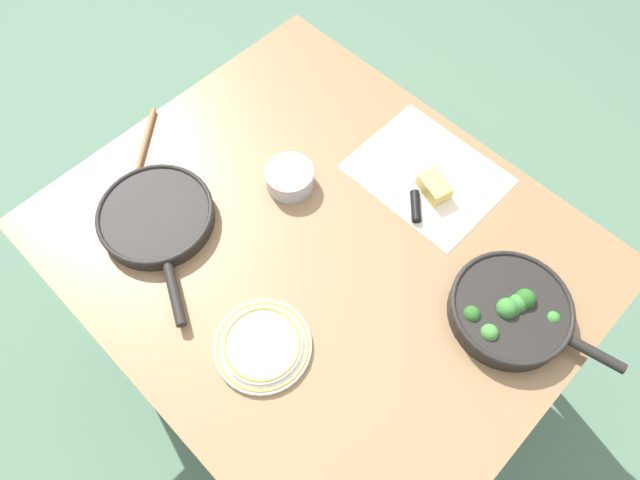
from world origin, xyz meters
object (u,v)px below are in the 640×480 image
(skillet_broccoli, at_px, (511,310))
(dinner_plate_stack, at_px, (262,345))
(skillet_eggs, at_px, (156,217))
(wooden_spoon, at_px, (136,174))
(grater_knife, at_px, (414,186))
(cheese_block, at_px, (434,187))
(prep_bowl_steel, at_px, (290,178))

(skillet_broccoli, relative_size, dinner_plate_stack, 1.80)
(skillet_eggs, height_order, wooden_spoon, skillet_eggs)
(grater_knife, relative_size, cheese_block, 2.42)
(skillet_eggs, height_order, grater_knife, skillet_eggs)
(wooden_spoon, xyz_separation_m, cheese_block, (0.57, 0.50, 0.01))
(cheese_block, height_order, prep_bowl_steel, prep_bowl_steel)
(skillet_broccoli, xyz_separation_m, prep_bowl_steel, (-0.61, -0.10, -0.00))
(dinner_plate_stack, height_order, prep_bowl_steel, prep_bowl_steel)
(dinner_plate_stack, bearing_deg, grater_knife, 93.49)
(skillet_broccoli, xyz_separation_m, wooden_spoon, (-0.90, -0.36, -0.02))
(grater_knife, bearing_deg, prep_bowl_steel, 88.72)
(skillet_eggs, xyz_separation_m, grater_knife, (0.38, 0.52, -0.01))
(grater_knife, xyz_separation_m, prep_bowl_steel, (-0.23, -0.21, 0.02))
(skillet_eggs, distance_m, grater_knife, 0.64)
(wooden_spoon, bearing_deg, dinner_plate_stack, 41.48)
(skillet_eggs, bearing_deg, cheese_block, 78.64)
(skillet_eggs, xyz_separation_m, dinner_plate_stack, (0.42, -0.04, -0.01))
(prep_bowl_steel, bearing_deg, skillet_eggs, -116.12)
(grater_knife, height_order, prep_bowl_steel, prep_bowl_steel)
(skillet_eggs, relative_size, grater_knife, 1.77)
(cheese_block, bearing_deg, grater_knife, -147.48)
(wooden_spoon, height_order, prep_bowl_steel, prep_bowl_steel)
(skillet_broccoli, distance_m, wooden_spoon, 0.97)
(dinner_plate_stack, relative_size, prep_bowl_steel, 1.75)
(grater_knife, relative_size, prep_bowl_steel, 1.89)
(cheese_block, bearing_deg, wooden_spoon, -139.03)
(skillet_broccoli, bearing_deg, dinner_plate_stack, -140.06)
(wooden_spoon, xyz_separation_m, grater_knife, (0.53, 0.47, 0.00))
(skillet_eggs, height_order, cheese_block, cheese_block)
(skillet_eggs, relative_size, prep_bowl_steel, 3.35)
(wooden_spoon, xyz_separation_m, dinner_plate_stack, (0.56, -0.08, 0.00))
(wooden_spoon, distance_m, dinner_plate_stack, 0.57)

